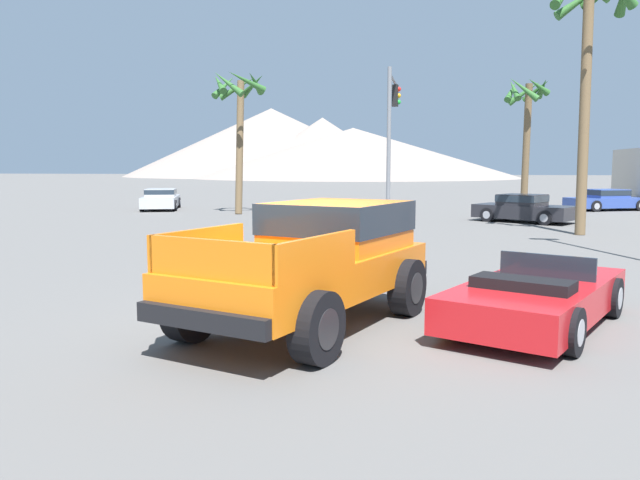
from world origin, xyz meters
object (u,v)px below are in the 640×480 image
at_px(parked_car_blue, 607,200).
at_px(parked_car_dark, 523,208).
at_px(red_convertible_car, 537,298).
at_px(traffic_light_main, 392,120).
at_px(palm_tree_short, 527,112).
at_px(palm_tree_leaning, 239,106).
at_px(orange_pickup_truck, 319,255).
at_px(parked_car_silver, 161,199).
at_px(palm_tree_tall, 590,40).

bearing_deg(parked_car_blue, parked_car_dark, -57.38).
relative_size(red_convertible_car, traffic_light_main, 0.73).
bearing_deg(palm_tree_short, parked_car_dark, -97.01).
bearing_deg(palm_tree_leaning, parked_car_dark, -8.64).
bearing_deg(red_convertible_car, parked_car_dark, 108.39).
xyz_separation_m(parked_car_blue, palm_tree_short, (-4.73, -2.32, 4.64)).
xyz_separation_m(palm_tree_short, palm_tree_leaning, (-14.30, -3.94, 0.19)).
bearing_deg(parked_car_blue, palm_tree_leaning, -95.86).
bearing_deg(palm_tree_short, palm_tree_leaning, -164.61).
relative_size(orange_pickup_truck, palm_tree_leaning, 0.76).
relative_size(traffic_light_main, palm_tree_leaning, 0.87).
relative_size(orange_pickup_truck, parked_car_blue, 1.13).
bearing_deg(parked_car_blue, parked_car_silver, -105.00).
bearing_deg(traffic_light_main, orange_pickup_truck, -179.59).
relative_size(traffic_light_main, palm_tree_short, 0.88).
distance_m(parked_car_silver, palm_tree_tall, 23.20).
xyz_separation_m(palm_tree_tall, palm_tree_leaning, (-14.93, 6.88, -1.35)).
relative_size(parked_car_blue, palm_tree_leaning, 0.67).
bearing_deg(parked_car_silver, red_convertible_car, 107.01).
bearing_deg(palm_tree_short, traffic_light_main, -125.40).
xyz_separation_m(parked_car_silver, palm_tree_short, (19.73, 1.58, 4.65)).
bearing_deg(orange_pickup_truck, traffic_light_main, 109.43).
height_order(orange_pickup_truck, parked_car_blue, orange_pickup_truck).
bearing_deg(palm_tree_leaning, traffic_light_main, -31.51).
relative_size(parked_car_dark, palm_tree_tall, 0.49).
xyz_separation_m(parked_car_blue, palm_tree_leaning, (-19.03, -6.26, 4.83)).
height_order(orange_pickup_truck, parked_car_silver, orange_pickup_truck).
distance_m(parked_car_dark, parked_car_blue, 9.96).
relative_size(red_convertible_car, palm_tree_tall, 0.49).
bearing_deg(red_convertible_car, parked_car_blue, 99.12).
distance_m(parked_car_blue, palm_tree_leaning, 20.61).
bearing_deg(parked_car_silver, orange_pickup_truck, 100.83).
relative_size(traffic_light_main, palm_tree_tall, 0.68).
height_order(orange_pickup_truck, palm_tree_leaning, palm_tree_leaning).
relative_size(parked_car_silver, traffic_light_main, 0.78).
xyz_separation_m(red_convertible_car, palm_tree_short, (2.85, 24.48, 4.80)).
distance_m(orange_pickup_truck, red_convertible_car, 3.40).
bearing_deg(red_convertible_car, palm_tree_leaning, 144.05).
distance_m(traffic_light_main, palm_tree_short, 10.90).
xyz_separation_m(parked_car_silver, palm_tree_tall, (20.37, -9.24, 6.18)).
height_order(red_convertible_car, palm_tree_short, palm_tree_short).
height_order(parked_car_dark, palm_tree_short, palm_tree_short).
distance_m(red_convertible_car, palm_tree_leaning, 24.04).
xyz_separation_m(parked_car_blue, palm_tree_tall, (-4.10, -13.14, 6.17)).
xyz_separation_m(orange_pickup_truck, parked_car_dark, (5.43, 18.87, -0.46)).
height_order(orange_pickup_truck, palm_tree_tall, palm_tree_tall).
xyz_separation_m(red_convertible_car, palm_tree_leaning, (-11.45, 20.54, 4.98)).
bearing_deg(traffic_light_main, parked_car_silver, 61.60).
distance_m(red_convertible_car, palm_tree_tall, 15.45).
distance_m(parked_car_dark, palm_tree_tall, 7.94).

